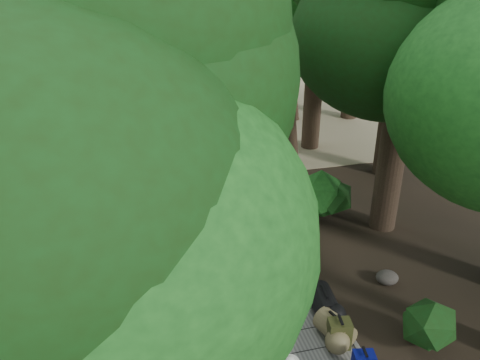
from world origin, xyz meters
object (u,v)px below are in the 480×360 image
object	(u,v)px
backpack_left_d	(254,335)
sun_lounger	(272,120)
backpack_right_d	(339,332)
suitcase_on_boardwalk	(267,348)
lone_suitcase_on_sand	(206,136)
duffel_right_khaki	(335,328)
duffel_right_black	(324,302)
kayak	(112,130)

from	to	relation	value
backpack_left_d	sun_lounger	xyz separation A→B (m)	(4.02, 11.59, -0.09)
backpack_right_d	suitcase_on_boardwalk	bearing A→B (deg)	-167.60
suitcase_on_boardwalk	lone_suitcase_on_sand	size ratio (longest dim) A/B	1.02
lone_suitcase_on_sand	sun_lounger	distance (m)	3.20
duffel_right_khaki	lone_suitcase_on_sand	world-z (taller)	lone_suitcase_on_sand
sun_lounger	duffel_right_black	bearing A→B (deg)	-77.77
backpack_right_d	lone_suitcase_on_sand	world-z (taller)	backpack_right_d
kayak	sun_lounger	world-z (taller)	sun_lounger
duffel_right_black	duffel_right_khaki	bearing A→B (deg)	-90.36
duffel_right_khaki	duffel_right_black	world-z (taller)	duffel_right_black
backpack_right_d	suitcase_on_boardwalk	world-z (taller)	suitcase_on_boardwalk
kayak	sun_lounger	size ratio (longest dim) A/B	1.89
duffel_right_khaki	duffel_right_black	bearing A→B (deg)	66.26
suitcase_on_boardwalk	kayak	world-z (taller)	suitcase_on_boardwalk
backpack_left_d	duffel_right_khaki	size ratio (longest dim) A/B	0.88
backpack_left_d	sun_lounger	size ratio (longest dim) A/B	0.31
duffel_right_black	sun_lounger	size ratio (longest dim) A/B	0.40
duffel_right_khaki	sun_lounger	bearing A→B (deg)	60.60
backpack_right_d	sun_lounger	xyz separation A→B (m)	(2.58, 11.90, -0.09)
duffel_right_khaki	kayak	world-z (taller)	duffel_right_khaki
backpack_left_d	kayak	bearing A→B (deg)	98.49
backpack_left_d	backpack_right_d	distance (m)	1.47
kayak	backpack_left_d	bearing A→B (deg)	-88.99
duffel_right_black	suitcase_on_boardwalk	bearing A→B (deg)	-140.40
suitcase_on_boardwalk	duffel_right_khaki	bearing A→B (deg)	28.45
backpack_right_d	duffel_right_khaki	xyz separation A→B (m)	(0.01, 0.20, -0.07)
backpack_left_d	duffel_right_khaki	bearing A→B (deg)	-6.79
suitcase_on_boardwalk	backpack_left_d	bearing A→B (deg)	126.26
lone_suitcase_on_sand	duffel_right_khaki	bearing A→B (deg)	-81.14
duffel_right_khaki	kayak	bearing A→B (deg)	89.88
suitcase_on_boardwalk	lone_suitcase_on_sand	world-z (taller)	suitcase_on_boardwalk
backpack_left_d	kayak	size ratio (longest dim) A/B	0.17
lone_suitcase_on_sand	suitcase_on_boardwalk	bearing A→B (deg)	-88.27
kayak	duffel_right_black	bearing A→B (deg)	-81.54
duffel_right_black	suitcase_on_boardwalk	world-z (taller)	suitcase_on_boardwalk
backpack_left_d	backpack_right_d	xyz separation A→B (m)	(1.44, -0.31, 0.00)
duffel_right_black	kayak	xyz separation A→B (m)	(-3.86, 11.77, -0.16)
backpack_right_d	suitcase_on_boardwalk	xyz separation A→B (m)	(-1.31, -0.06, 0.02)
duffel_right_khaki	sun_lounger	world-z (taller)	sun_lounger
duffel_right_khaki	kayak	xyz separation A→B (m)	(-3.78, 12.43, -0.15)
backpack_right_d	duffel_right_black	xyz separation A→B (m)	(0.09, 0.86, -0.06)
backpack_left_d	duffel_right_khaki	distance (m)	1.46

